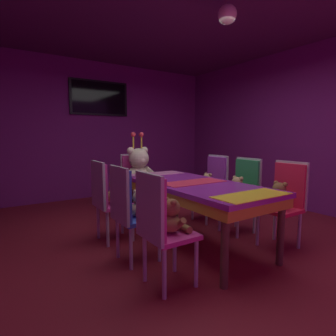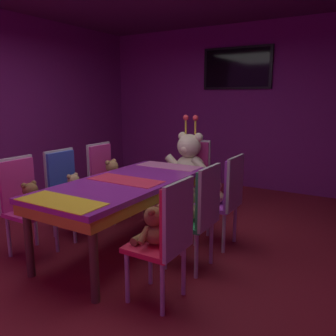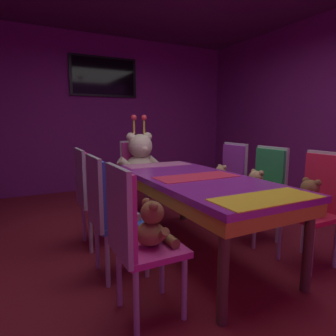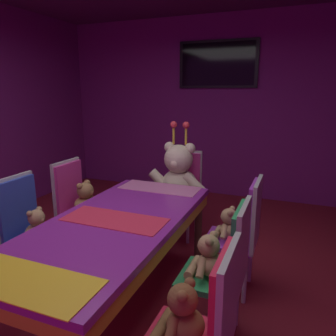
{
  "view_description": "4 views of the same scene",
  "coord_description": "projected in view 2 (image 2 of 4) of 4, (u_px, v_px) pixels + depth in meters",
  "views": [
    {
      "loc": [
        -1.98,
        -2.47,
        1.28
      ],
      "look_at": [
        0.22,
        0.88,
        0.81
      ],
      "focal_mm": 29.31,
      "sensor_mm": 36.0,
      "label": 1
    },
    {
      "loc": [
        2.12,
        -2.69,
        1.57
      ],
      "look_at": [
        -0.03,
        0.89,
        0.71
      ],
      "focal_mm": 36.77,
      "sensor_mm": 36.0,
      "label": 2
    },
    {
      "loc": [
        -1.42,
        -2.18,
        1.23
      ],
      "look_at": [
        -0.01,
        0.55,
        0.75
      ],
      "focal_mm": 30.74,
      "sensor_mm": 36.0,
      "label": 3
    },
    {
      "loc": [
        1.18,
        -1.91,
        1.67
      ],
      "look_at": [
        0.17,
        0.65,
        1.0
      ],
      "focal_mm": 34.51,
      "sensor_mm": 36.0,
      "label": 4
    }
  ],
  "objects": [
    {
      "name": "ground_plane",
      "position": [
        127.0,
        248.0,
        3.64
      ],
      "size": [
        7.9,
        7.9,
        0.0
      ],
      "primitive_type": "plane",
      "color": "maroon"
    },
    {
      "name": "wall_back",
      "position": [
        237.0,
        107.0,
        6.04
      ],
      "size": [
        5.2,
        0.12,
        2.8
      ],
      "primitive_type": "cube",
      "color": "#721E72",
      "rests_on": "ground_plane"
    },
    {
      "name": "banquet_table",
      "position": [
        126.0,
        189.0,
        3.51
      ],
      "size": [
        0.9,
        2.02,
        0.75
      ],
      "color": "purple",
      "rests_on": "ground_plane"
    },
    {
      "name": "chair_left_0",
      "position": [
        22.0,
        196.0,
        3.45
      ],
      "size": [
        0.42,
        0.41,
        0.98
      ],
      "color": "#CC338C",
      "rests_on": "ground_plane"
    },
    {
      "name": "teddy_left_0",
      "position": [
        31.0,
        199.0,
        3.38
      ],
      "size": [
        0.25,
        0.32,
        0.3
      ],
      "color": "brown",
      "rests_on": "chair_left_0"
    },
    {
      "name": "chair_left_1",
      "position": [
        65.0,
        184.0,
        3.94
      ],
      "size": [
        0.42,
        0.41,
        0.98
      ],
      "color": "#2D47B2",
      "rests_on": "ground_plane"
    },
    {
      "name": "teddy_left_1",
      "position": [
        74.0,
        187.0,
        3.87
      ],
      "size": [
        0.22,
        0.29,
        0.27
      ],
      "color": "tan",
      "rests_on": "chair_left_1"
    },
    {
      "name": "chair_left_2",
      "position": [
        104.0,
        173.0,
        4.47
      ],
      "size": [
        0.42,
        0.41,
        0.98
      ],
      "color": "#CC338C",
      "rests_on": "ground_plane"
    },
    {
      "name": "teddy_left_2",
      "position": [
        113.0,
        174.0,
        4.4
      ],
      "size": [
        0.27,
        0.35,
        0.33
      ],
      "color": "#9E7247",
      "rests_on": "chair_left_2"
    },
    {
      "name": "chair_right_0",
      "position": [
        169.0,
        231.0,
        2.56
      ],
      "size": [
        0.42,
        0.41,
        0.98
      ],
      "rotation": [
        0.0,
        0.0,
        3.14
      ],
      "color": "red",
      "rests_on": "ground_plane"
    },
    {
      "name": "teddy_right_0",
      "position": [
        153.0,
        228.0,
        2.63
      ],
      "size": [
        0.25,
        0.32,
        0.31
      ],
      "rotation": [
        0.0,
        0.0,
        3.14
      ],
      "color": "brown",
      "rests_on": "chair_right_0"
    },
    {
      "name": "chair_right_1",
      "position": [
        201.0,
        208.0,
        3.08
      ],
      "size": [
        0.42,
        0.41,
        0.98
      ],
      "rotation": [
        0.0,
        0.0,
        3.14
      ],
      "color": "#268C4C",
      "rests_on": "ground_plane"
    },
    {
      "name": "teddy_right_1",
      "position": [
        187.0,
        207.0,
        3.15
      ],
      "size": [
        0.24,
        0.31,
        0.3
      ],
      "rotation": [
        0.0,
        0.0,
        3.14
      ],
      "color": "tan",
      "rests_on": "chair_right_1"
    },
    {
      "name": "chair_right_2",
      "position": [
        228.0,
        193.0,
        3.58
      ],
      "size": [
        0.42,
        0.41,
        0.98
      ],
      "rotation": [
        0.0,
        0.0,
        3.14
      ],
      "color": "purple",
      "rests_on": "ground_plane"
    },
    {
      "name": "teddy_right_2",
      "position": [
        215.0,
        193.0,
        3.65
      ],
      "size": [
        0.22,
        0.29,
        0.27
      ],
      "rotation": [
        0.0,
        0.0,
        3.14
      ],
      "color": "tan",
      "rests_on": "chair_right_2"
    },
    {
      "name": "throne_chair",
      "position": [
        194.0,
        168.0,
        4.82
      ],
      "size": [
        0.41,
        0.42,
        0.98
      ],
      "rotation": [
        0.0,
        0.0,
        -1.57
      ],
      "color": "#CC338C",
      "rests_on": "ground_plane"
    },
    {
      "name": "king_teddy_bear",
      "position": [
        189.0,
        160.0,
        4.64
      ],
      "size": [
        0.68,
        0.53,
        0.88
      ],
      "rotation": [
        0.0,
        0.0,
        -1.57
      ],
      "color": "beige",
      "rests_on": "throne_chair"
    },
    {
      "name": "wall_tv",
      "position": [
        237.0,
        68.0,
        5.83
      ],
      "size": [
        1.2,
        0.06,
        0.7
      ],
      "color": "black"
    }
  ]
}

